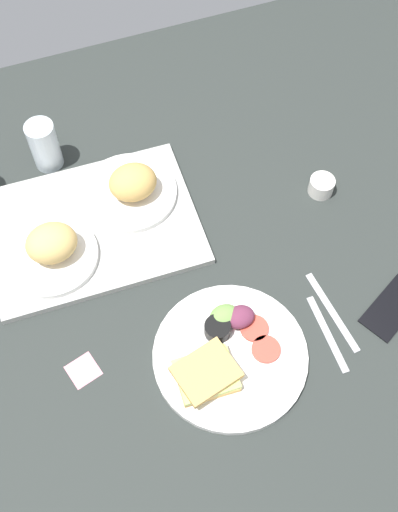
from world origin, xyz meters
TOP-DOWN VIEW (x-y plane):
  - ground_plane at (0.00, 0.00)cm, footprint 190.00×150.00cm
  - serving_tray at (-16.66, 19.43)cm, footprint 45.92×34.27cm
  - bread_plate_near at (-26.13, 14.58)cm, footprint 19.56×19.56cm
  - bread_plate_far at (-6.16, 24.07)cm, footprint 21.04×21.04cm
  - plate_with_salad at (0.06, -17.96)cm, footprint 30.14×30.14cm
  - drinking_glass at (-21.36, 40.63)cm, footprint 6.51×6.51cm
  - espresso_cup at (34.35, 11.76)cm, footprint 5.60×5.60cm
  - fork at (20.71, -20.36)cm, footprint 1.54×17.01cm
  - knife at (23.71, -16.36)cm, footprint 3.21×19.05cm
  - cell_phone at (35.66, -19.76)cm, footprint 16.10×13.09cm
  - sticky_note at (-26.91, -11.19)cm, footprint 6.91×6.91cm

SIDE VIEW (x-z plane):
  - ground_plane at x=0.00cm, z-range -3.00..0.00cm
  - sticky_note at x=-26.91cm, z-range 0.00..0.12cm
  - fork at x=20.71cm, z-range 0.00..0.50cm
  - knife at x=23.71cm, z-range 0.00..0.50cm
  - cell_phone at x=35.66cm, z-range 0.00..0.80cm
  - serving_tray at x=-16.66cm, z-range 0.00..1.60cm
  - plate_with_salad at x=0.06cm, z-range -1.06..4.34cm
  - espresso_cup at x=34.35cm, z-range 0.00..4.00cm
  - bread_plate_far at x=-6.16cm, z-range 0.26..8.83cm
  - bread_plate_near at x=-26.13cm, z-range 0.43..9.07cm
  - drinking_glass at x=-21.36cm, z-range 0.00..12.33cm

